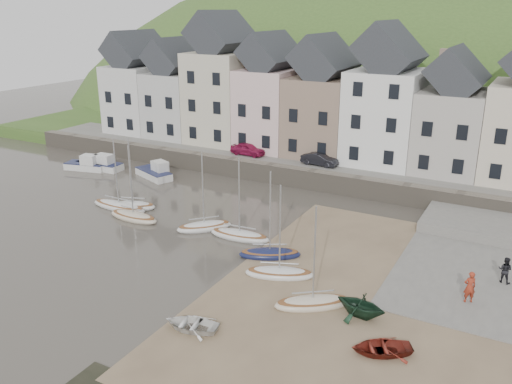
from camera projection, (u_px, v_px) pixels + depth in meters
The scene contains 26 objects.
ground at pixel (214, 260), 35.88m from camera, with size 160.00×160.00×0.00m, color #423D34.
quay_land at pixel (362, 146), 62.20m from camera, with size 90.00×30.00×1.50m, color #3D5C25.
quay_street at pixel (326, 164), 52.39m from camera, with size 70.00×7.00×0.10m, color slate.
seawall at pixel (312, 179), 49.70m from camera, with size 70.00×1.20×1.80m, color slate.
beach at pixel (373, 299), 30.90m from camera, with size 18.00×26.00×0.06m, color brown.
slipway at pixel (466, 260), 35.73m from camera, with size 8.00×18.00×0.12m, color slate.
hillside at pixel (377, 212), 93.83m from camera, with size 134.40×84.00×84.00m.
townhouse_terrace at pixel (358, 101), 52.62m from camera, with size 61.05×8.00×13.93m.
sailboat_0 at pixel (119, 206), 44.84m from camera, with size 5.52×1.56×6.32m.
sailboat_1 at pixel (133, 205), 44.96m from camera, with size 4.09×2.66×6.32m.
sailboat_2 at pixel (134, 216), 42.60m from camera, with size 4.62×1.61×6.32m.
sailboat_3 at pixel (204, 226), 40.67m from camera, with size 4.01×4.11×6.32m.
sailboat_4 at pixel (240, 235), 39.10m from camera, with size 4.78×1.94×6.32m.
sailboat_5 at pixel (270, 253), 36.16m from camera, with size 4.42×3.32×6.32m.
sailboat_6 at pixel (279, 273), 33.51m from camera, with size 4.59×3.01×6.32m.
sailboat_7 at pixel (313, 303), 30.13m from camera, with size 4.44×3.85×6.32m.
motorboat_0 at pixel (101, 164), 55.77m from camera, with size 5.18×2.00×1.70m.
motorboat_1 at pixel (87, 164), 55.60m from camera, with size 4.68×2.70×1.70m.
motorboat_2 at pixel (155, 172), 53.05m from camera, with size 4.91×3.31×1.70m.
rowboat_white at pixel (191, 324), 27.92m from camera, with size 2.10×2.94×0.61m, color white.
rowboat_green at pixel (361, 304), 28.95m from camera, with size 2.41×2.79×1.47m, color #163321.
rowboat_red at pixel (381, 347), 25.97m from camera, with size 2.12×2.97×0.61m, color maroon.
person_red at pixel (470, 287), 30.19m from camera, with size 0.70×0.46×1.91m, color #9A2F1C.
person_dark at pixel (505, 270), 32.40m from camera, with size 0.81×0.63×1.67m, color black.
car_left at pixel (248, 149), 55.09m from camera, with size 1.49×3.71×1.27m, color #981643.
car_right at pixel (320, 159), 51.50m from camera, with size 1.27×3.63×1.20m, color black.
Camera 1 is at (18.00, -27.11, 16.04)m, focal length 37.37 mm.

